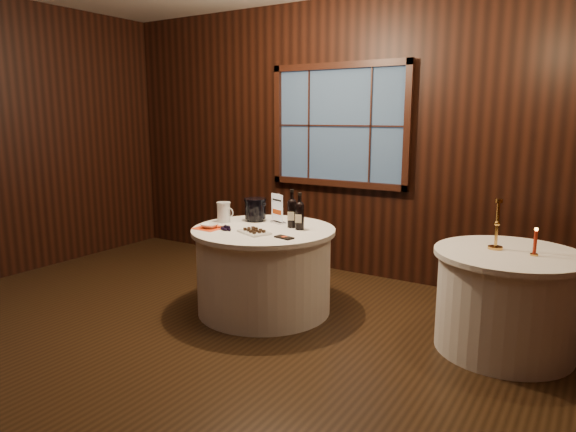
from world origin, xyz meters
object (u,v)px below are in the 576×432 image
Objects in this scene: main_table at (264,269)px; side_table at (506,301)px; port_bottle_left at (292,211)px; chocolate_plate at (254,231)px; glass_pitcher at (224,212)px; cracker_bowl at (210,226)px; red_candle at (535,244)px; port_bottle_right at (300,214)px; brass_candlestick at (497,231)px; grape_bunch at (227,228)px; sign_stand at (278,213)px; chocolate_box at (284,237)px; ice_bucket at (255,209)px.

side_table is at bearing 8.53° from main_table.
port_bottle_left is 0.42m from chocolate_plate.
glass_pitcher is (-2.47, -0.28, 0.48)m from side_table.
side_table is at bearing 2.18° from glass_pitcher.
cracker_bowl is 2.63m from red_candle.
brass_candlestick reaches higher than port_bottle_right.
side_table is at bearing 13.47° from grape_bunch.
grape_bunch is 0.90× the size of red_candle.
cracker_bowl is at bearing -168.31° from red_candle.
main_table is 8.36× the size of cracker_bowl.
chocolate_plate is 1.73× the size of glass_pitcher.
main_table is at bearing -172.58° from red_candle.
glass_pitcher is at bearing 177.24° from main_table.
red_candle is (2.18, 0.03, -0.02)m from sign_stand.
port_bottle_right reaches higher than cracker_bowl.
glass_pitcher reaches higher than cracker_bowl.
port_bottle_left reaches higher than main_table.
chocolate_box is at bearing 0.96° from grape_bunch.
brass_candlestick reaches higher than grape_bunch.
side_table is 3.79× the size of sign_stand.
sign_stand is at bearing 140.42° from chocolate_box.
chocolate_box reaches higher than main_table.
brass_candlestick is 0.28m from red_candle.
sign_stand is 1.91m from brass_candlestick.
sign_stand is 0.34m from port_bottle_right.
brass_candlestick reaches higher than cracker_bowl.
chocolate_plate is (-0.15, -0.37, -0.13)m from port_bottle_left.
port_bottle_right is at bearing -41.42° from port_bottle_left.
sign_stand is at bearing -179.23° from red_candle.
port_bottle_left is (0.19, 0.17, 0.53)m from main_table.
port_bottle_right is (0.11, -0.04, -0.01)m from port_bottle_left.
side_table is 3.27× the size of chocolate_plate.
brass_candlestick is at bearing 3.22° from glass_pitcher.
cracker_bowl is (0.06, -0.27, -0.07)m from glass_pitcher.
chocolate_box is at bearing -160.11° from brass_candlestick.
red_candle reaches higher than cracker_bowl.
side_table is 1.89m from port_bottle_left.
main_table is at bearing 31.47° from cracker_bowl.
glass_pitcher is 2.64m from red_candle.
ice_bucket is 1.17× the size of grape_bunch.
port_bottle_right reaches higher than chocolate_box.
glass_pitcher is 0.50× the size of brass_candlestick.
main_table is 0.62m from port_bottle_right.
red_candle is at bearing 11.69° from cracker_bowl.
port_bottle_left reaches higher than chocolate_box.
chocolate_plate is (0.05, -0.21, 0.40)m from main_table.
port_bottle_right is 1.60× the size of red_candle.
cracker_bowl is at bearing -106.49° from sign_stand.
chocolate_box is 1.63m from brass_candlestick.
sign_stand is 2.18m from red_candle.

